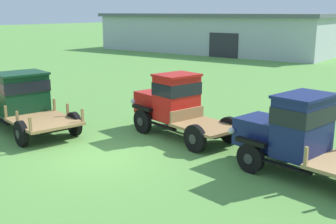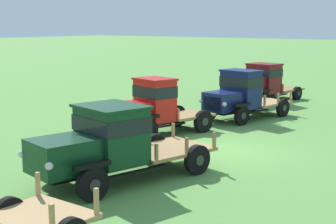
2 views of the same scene
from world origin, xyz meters
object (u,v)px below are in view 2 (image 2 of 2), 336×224
(vintage_truck_midrow_center, at_px, (152,107))
(vintage_truck_far_side, at_px, (239,95))
(vintage_truck_second_in_line, at_px, (106,142))
(vintage_truck_back_of_row, at_px, (261,82))

(vintage_truck_midrow_center, relative_size, vintage_truck_far_side, 0.94)
(vintage_truck_second_in_line, relative_size, vintage_truck_midrow_center, 1.22)
(vintage_truck_far_side, relative_size, vintage_truck_back_of_row, 0.96)
(vintage_truck_far_side, bearing_deg, vintage_truck_back_of_row, 15.82)
(vintage_truck_second_in_line, distance_m, vintage_truck_midrow_center, 6.16)
(vintage_truck_second_in_line, relative_size, vintage_truck_far_side, 1.15)
(vintage_truck_midrow_center, relative_size, vintage_truck_back_of_row, 0.90)
(vintage_truck_second_in_line, relative_size, vintage_truck_back_of_row, 1.10)
(vintage_truck_far_side, bearing_deg, vintage_truck_midrow_center, 167.63)
(vintage_truck_far_side, bearing_deg, vintage_truck_second_in_line, -171.42)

